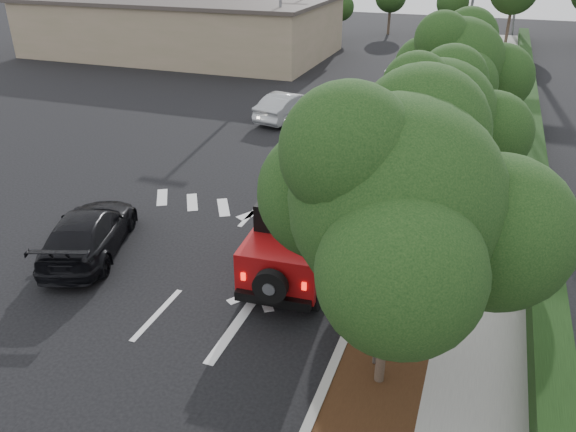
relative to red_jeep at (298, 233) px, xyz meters
The scene contains 19 objects.
ground 4.21m from the red_jeep, 129.63° to the right, with size 120.00×120.00×0.00m, color black.
curb 9.17m from the red_jeep, 77.20° to the left, with size 0.20×70.00×0.15m, color #9E9B93.
planting_strip 9.44m from the red_jeep, 71.24° to the left, with size 1.80×70.00×0.12m, color black.
sidewalk 10.21m from the red_jeep, 61.03° to the left, with size 2.00×70.00×0.12m, color gray.
hedge 10.92m from the red_jeep, 54.57° to the left, with size 0.80×70.00×0.80m, color black.
commercial_building 32.69m from the red_jeep, 124.66° to the left, with size 22.00×12.00×4.00m, color gray.
transmission_tower 45.03m from the red_jeep, 85.65° to the left, with size 7.00×4.00×28.00m, color slate, non-canonical shape.
street_tree_near 4.85m from the red_jeep, 50.19° to the right, with size 3.80×3.80×5.92m, color black, non-canonical shape.
street_tree_mid 4.68m from the red_jeep, 48.25° to the left, with size 3.20×3.20×5.32m, color black, non-canonical shape.
street_tree_far 10.40m from the red_jeep, 73.02° to the left, with size 3.40×3.40×5.62m, color black, non-canonical shape.
light_pole_a 24.64m from the red_jeep, 111.65° to the left, with size 2.00×0.22×9.00m, color slate, non-canonical shape.
light_pole_b 36.33m from the red_jeep, 106.12° to the left, with size 2.00×0.22×9.00m, color slate, non-canonical shape.
red_jeep is the anchor object (origin of this frame).
silver_suv_ahead 8.02m from the red_jeep, 89.67° to the left, with size 2.41×5.23×1.45m, color #A4A6AC.
black_suv_oncoming 6.13m from the red_jeep, 169.36° to the right, with size 1.86×4.57×1.32m, color black.
silver_sedan_oncoming 14.11m from the red_jeep, 110.96° to the left, with size 1.45×4.17×1.37m, color #A1A5A9.
parked_suv 25.44m from the red_jeep, 117.68° to the left, with size 1.75×4.35×1.48m, color #9C9EA4.
speed_hump_sign 4.29m from the red_jeep, 48.50° to the right, with size 1.18×0.17×2.51m.
terracotta_planter 5.88m from the red_jeep, ahead, with size 0.66×0.66×1.15m.
Camera 1 is at (6.84, -9.45, 8.36)m, focal length 35.00 mm.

